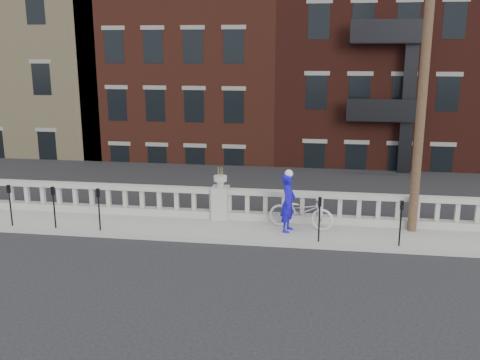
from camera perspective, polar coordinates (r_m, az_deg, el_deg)
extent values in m
plane|color=black|center=(14.59, -4.97, -9.34)|extent=(120.00, 120.00, 0.00)
cube|color=gray|center=(17.30, -2.66, -5.26)|extent=(32.00, 2.20, 0.15)
cube|color=gray|center=(18.12, -2.08, -3.69)|extent=(28.00, 0.34, 0.25)
cube|color=gray|center=(17.89, -2.10, -1.17)|extent=(28.00, 0.34, 0.16)
cube|color=gray|center=(18.00, -2.09, -2.40)|extent=(0.55, 0.55, 1.10)
cylinder|color=gray|center=(17.83, -2.11, -0.39)|extent=(0.24, 0.24, 0.20)
cylinder|color=gray|center=(17.78, -2.12, 0.17)|extent=(0.44, 0.44, 0.18)
cube|color=#605E59|center=(19.42, -1.82, -11.00)|extent=(36.00, 0.50, 5.15)
cube|color=black|center=(40.62, 3.71, -1.88)|extent=(80.00, 44.00, 0.50)
cube|color=#595651|center=(23.76, -4.78, -7.77)|extent=(16.00, 7.00, 4.00)
cube|color=#9A8863|center=(39.55, -22.68, 11.74)|extent=(18.00, 16.00, 20.00)
cube|color=#451D13|center=(33.96, -3.79, 7.50)|extent=(10.00, 14.00, 14.00)
cube|color=#35130E|center=(33.23, 13.48, 8.32)|extent=(10.00, 14.00, 15.50)
cylinder|color=#422D1E|center=(16.90, 19.08, 11.13)|extent=(0.28, 0.28, 10.00)
cylinder|color=black|center=(18.73, -23.25, -2.90)|extent=(0.05, 0.05, 1.10)
cube|color=black|center=(18.56, -23.45, -0.88)|extent=(0.10, 0.08, 0.26)
cube|color=black|center=(18.51, -23.54, -0.80)|extent=(0.06, 0.01, 0.08)
cylinder|color=black|center=(17.99, -19.18, -3.18)|extent=(0.05, 0.05, 1.10)
cube|color=black|center=(17.82, -19.35, -1.09)|extent=(0.10, 0.08, 0.26)
cube|color=black|center=(17.77, -19.43, -1.00)|extent=(0.06, 0.01, 0.08)
cylinder|color=black|center=(17.36, -14.78, -3.48)|extent=(0.05, 0.05, 1.10)
cube|color=black|center=(17.17, -14.92, -1.31)|extent=(0.10, 0.08, 0.26)
cube|color=black|center=(17.12, -14.98, -1.22)|extent=(0.06, 0.01, 0.08)
cylinder|color=black|center=(15.99, 8.43, -4.65)|extent=(0.05, 0.05, 1.10)
cube|color=black|center=(15.79, 8.52, -2.31)|extent=(0.10, 0.08, 0.26)
cube|color=black|center=(15.73, 8.53, -2.22)|extent=(0.06, 0.01, 0.08)
cylinder|color=black|center=(16.17, 16.72, -4.90)|extent=(0.05, 0.05, 1.10)
cube|color=black|center=(15.97, 16.88, -2.58)|extent=(0.10, 0.08, 0.26)
cube|color=black|center=(15.91, 16.92, -2.49)|extent=(0.06, 0.01, 0.08)
imported|color=beige|center=(17.13, 6.54, -3.35)|extent=(2.18, 1.12, 1.09)
imported|color=#140CB6|center=(16.68, 5.16, -2.39)|extent=(0.59, 0.77, 1.87)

